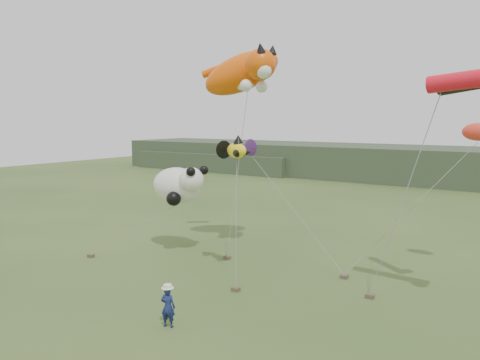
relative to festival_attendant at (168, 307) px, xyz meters
name	(u,v)px	position (x,y,z in m)	size (l,w,h in m)	color
ground	(195,321)	(0.48, 0.86, -0.72)	(120.00, 120.00, 0.00)	#385123
headland	(417,165)	(-2.63, 45.55, 1.20)	(90.00, 13.00, 4.00)	#2D3D28
festival_attendant	(168,307)	(0.00, 0.00, 0.00)	(0.53, 0.35, 1.44)	navy
sandbag_anchors	(246,273)	(-0.78, 6.11, -0.64)	(14.43, 4.60, 0.17)	brown
cat_kite	(245,72)	(-3.05, 9.49, 9.00)	(5.60, 3.77, 3.34)	#E95406
fish_kite	(231,149)	(-1.43, 5.84, 5.15)	(2.30, 1.52, 1.12)	yellow
panda_kite	(179,185)	(-6.12, 7.58, 2.95)	(3.52, 2.28, 2.19)	white
misc_kites	(387,138)	(3.67, 12.38, 5.56)	(13.36, 1.11, 2.04)	#F23727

